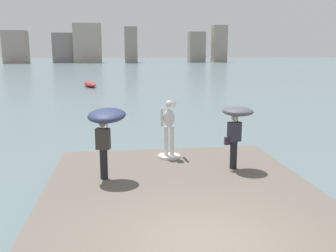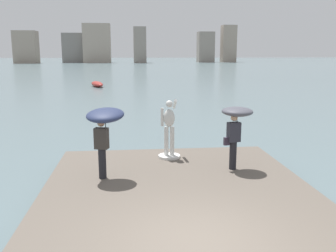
{
  "view_description": "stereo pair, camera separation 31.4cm",
  "coord_description": "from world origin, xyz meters",
  "px_view_note": "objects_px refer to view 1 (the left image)",
  "views": [
    {
      "loc": [
        -1.54,
        -6.47,
        4.0
      ],
      "look_at": [
        0.0,
        5.61,
        1.55
      ],
      "focal_mm": 39.73,
      "sensor_mm": 36.0,
      "label": 1
    },
    {
      "loc": [
        -1.23,
        -6.51,
        4.0
      ],
      "look_at": [
        0.0,
        5.61,
        1.55
      ],
      "focal_mm": 39.73,
      "sensor_mm": 36.0,
      "label": 2
    }
  ],
  "objects_px": {
    "statue_white_figure": "(169,132)",
    "onlooker_right": "(237,120)",
    "boat_mid": "(90,84)",
    "onlooker_left": "(106,123)"
  },
  "relations": [
    {
      "from": "statue_white_figure",
      "to": "onlooker_right",
      "type": "distance_m",
      "value": 2.47
    },
    {
      "from": "statue_white_figure",
      "to": "boat_mid",
      "type": "height_order",
      "value": "statue_white_figure"
    },
    {
      "from": "onlooker_left",
      "to": "onlooker_right",
      "type": "bearing_deg",
      "value": 7.11
    },
    {
      "from": "statue_white_figure",
      "to": "boat_mid",
      "type": "relative_size",
      "value": 0.51
    },
    {
      "from": "statue_white_figure",
      "to": "onlooker_left",
      "type": "distance_m",
      "value": 2.91
    },
    {
      "from": "onlooker_left",
      "to": "onlooker_right",
      "type": "relative_size",
      "value": 1.07
    },
    {
      "from": "onlooker_right",
      "to": "onlooker_left",
      "type": "bearing_deg",
      "value": -172.89
    },
    {
      "from": "onlooker_left",
      "to": "boat_mid",
      "type": "height_order",
      "value": "onlooker_left"
    },
    {
      "from": "statue_white_figure",
      "to": "boat_mid",
      "type": "distance_m",
      "value": 31.76
    },
    {
      "from": "onlooker_right",
      "to": "boat_mid",
      "type": "bearing_deg",
      "value": 102.07
    }
  ]
}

